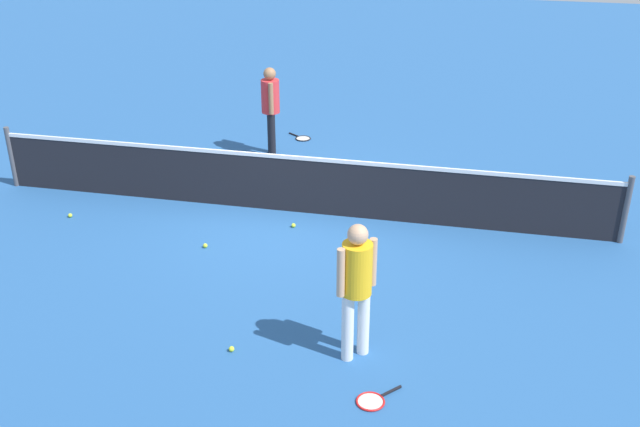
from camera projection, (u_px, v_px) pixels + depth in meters
name	position (u px, v px, depth m)	size (l,w,h in m)	color
ground_plane	(295.00, 211.00, 12.14)	(40.00, 40.00, 0.00)	#265693
court_net	(295.00, 183.00, 11.92)	(10.09, 0.09, 1.07)	#4C4C51
player_near_side	(357.00, 281.00, 8.27)	(0.48, 0.48, 1.70)	white
player_far_side	(271.00, 104.00, 13.94)	(0.43, 0.52, 1.70)	black
tennis_racket_near_player	(372.00, 400.00, 7.98)	(0.52, 0.54, 0.03)	red
tennis_racket_far_player	(302.00, 138.00, 15.16)	(0.58, 0.48, 0.03)	black
tennis_ball_by_net	(293.00, 225.00, 11.62)	(0.07, 0.07, 0.07)	#C6E033
tennis_ball_midcourt	(70.00, 215.00, 11.94)	(0.07, 0.07, 0.07)	#C6E033
tennis_ball_baseline	(232.00, 349.00, 8.77)	(0.07, 0.07, 0.07)	#C6E033
tennis_ball_stray_left	(205.00, 246.00, 11.03)	(0.07, 0.07, 0.07)	#C6E033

